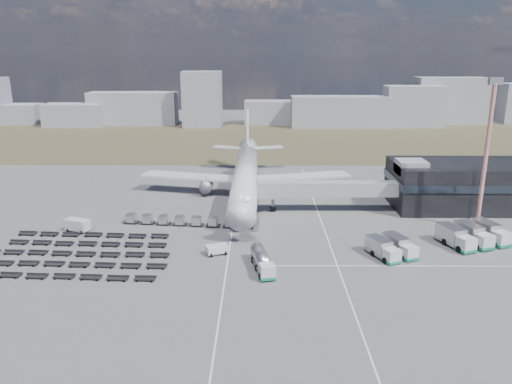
{
  "coord_description": "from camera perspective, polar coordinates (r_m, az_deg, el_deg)",
  "views": [
    {
      "loc": [
        3.17,
        -82.76,
        33.9
      ],
      "look_at": [
        2.56,
        21.64,
        4.0
      ],
      "focal_mm": 35.0,
      "sensor_mm": 36.0,
      "label": 1
    }
  ],
  "objects": [
    {
      "name": "grass_strip",
      "position": [
        195.75,
        -0.6,
        6.01
      ],
      "size": [
        420.0,
        90.0,
        0.01
      ],
      "primitive_type": "cube",
      "color": "#463F2A",
      "rests_on": "ground"
    },
    {
      "name": "baggage_dollies",
      "position": [
        91.16,
        -20.17,
        -6.63
      ],
      "size": [
        34.39,
        20.99,
        0.76
      ],
      "rotation": [
        0.0,
        0.0,
        -0.05
      ],
      "color": "black",
      "rests_on": "ground"
    },
    {
      "name": "service_trucks_far",
      "position": [
        98.28,
        23.56,
        -4.51
      ],
      "size": [
        12.58,
        11.02,
        3.2
      ],
      "rotation": [
        0.0,
        0.0,
        0.34
      ],
      "color": "silver",
      "rests_on": "ground"
    },
    {
      "name": "uld_row",
      "position": [
        100.35,
        -7.76,
        -3.27
      ],
      "size": [
        26.38,
        4.71,
        1.78
      ],
      "rotation": [
        0.0,
        0.0,
        -0.12
      ],
      "color": "black",
      "rests_on": "ground"
    },
    {
      "name": "service_trucks_near",
      "position": [
        88.12,
        15.2,
        -6.14
      ],
      "size": [
        8.31,
        8.93,
        2.88
      ],
      "rotation": [
        0.0,
        0.0,
        0.4
      ],
      "color": "silver",
      "rests_on": "ground"
    },
    {
      "name": "catering_truck",
      "position": [
        123.66,
        2.63,
        0.83
      ],
      "size": [
        3.96,
        7.31,
        3.18
      ],
      "rotation": [
        0.0,
        0.0,
        0.17
      ],
      "color": "silver",
      "rests_on": "ground"
    },
    {
      "name": "terminal",
      "position": [
        119.16,
        22.31,
        0.85
      ],
      "size": [
        30.4,
        16.4,
        11.0
      ],
      "color": "black",
      "rests_on": "ground"
    },
    {
      "name": "utility_van",
      "position": [
        102.41,
        -19.72,
        -3.6
      ],
      "size": [
        5.07,
        3.58,
        2.44
      ],
      "primitive_type": "cube",
      "rotation": [
        0.0,
        0.0,
        -0.36
      ],
      "color": "silver",
      "rests_on": "ground"
    },
    {
      "name": "pushback_tug",
      "position": [
        86.4,
        -4.48,
        -6.59
      ],
      "size": [
        4.17,
        3.28,
        1.61
      ],
      "primitive_type": "cube",
      "rotation": [
        0.0,
        0.0,
        0.39
      ],
      "color": "silver",
      "rests_on": "ground"
    },
    {
      "name": "lane_markings",
      "position": [
        92.45,
        4.43,
        -5.58
      ],
      "size": [
        47.12,
        110.0,
        0.01
      ],
      "color": "silver",
      "rests_on": "ground"
    },
    {
      "name": "airliner",
      "position": [
        118.68,
        -1.21,
        2.03
      ],
      "size": [
        51.59,
        64.53,
        17.62
      ],
      "color": "silver",
      "rests_on": "ground"
    },
    {
      "name": "skyline",
      "position": [
        234.71,
        0.0,
        9.83
      ],
      "size": [
        305.85,
        26.2,
        24.65
      ],
      "color": "#90939E",
      "rests_on": "ground"
    },
    {
      "name": "ground",
      "position": [
        89.49,
        -1.73,
        -6.29
      ],
      "size": [
        420.0,
        420.0,
        0.0
      ],
      "primitive_type": "plane",
      "color": "#565659",
      "rests_on": "ground"
    },
    {
      "name": "fuel_tanker",
      "position": [
        80.01,
        0.75,
        -7.91
      ],
      "size": [
        4.11,
        9.57,
        3.0
      ],
      "rotation": [
        0.0,
        0.0,
        0.2
      ],
      "color": "silver",
      "rests_on": "ground"
    },
    {
      "name": "floodlight_mast",
      "position": [
        103.45,
        24.79,
        3.73
      ],
      "size": [
        2.77,
        2.25,
        29.08
      ],
      "rotation": [
        0.0,
        0.0,
        0.19
      ],
      "color": "red",
      "rests_on": "ground"
    },
    {
      "name": "jet_bridge",
      "position": [
        107.9,
        7.1,
        0.35
      ],
      "size": [
        30.3,
        3.8,
        7.05
      ],
      "color": "#939399",
      "rests_on": "ground"
    }
  ]
}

